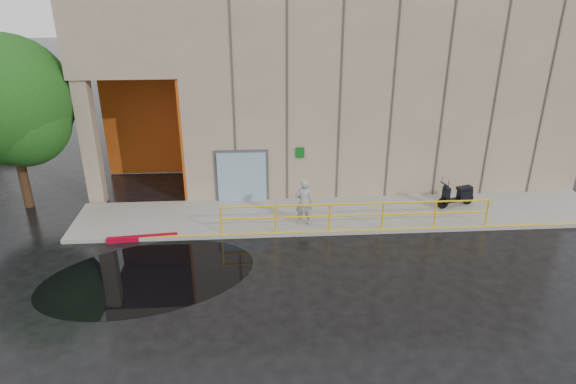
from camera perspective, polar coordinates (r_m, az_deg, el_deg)
name	(u,v)px	position (r m, az deg, el deg)	size (l,w,h in m)	color
ground	(233,288)	(15.59, -6.08, -10.53)	(120.00, 120.00, 0.00)	black
sidewalk	(342,214)	(19.69, 6.04, -2.50)	(20.00, 3.00, 0.15)	gray
building	(347,73)	(24.67, 6.55, 13.03)	(20.00, 10.17, 8.00)	gray
guardrail	(356,216)	(18.28, 7.58, -2.64)	(9.56, 0.06, 1.03)	yellow
person	(304,202)	(18.35, 1.77, -1.12)	(0.64, 0.42, 1.75)	#98989C
scooter	(458,189)	(20.84, 18.33, 0.29)	(1.66, 0.94, 1.25)	black
red_curb	(142,238)	(18.61, -15.88, -4.94)	(2.40, 0.18, 0.18)	maroon
puddle	(149,276)	(16.59, -15.22, -8.99)	(6.62, 4.07, 0.01)	black
tree_near	(11,105)	(21.50, -28.46, 8.45)	(4.78, 4.78, 6.68)	black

